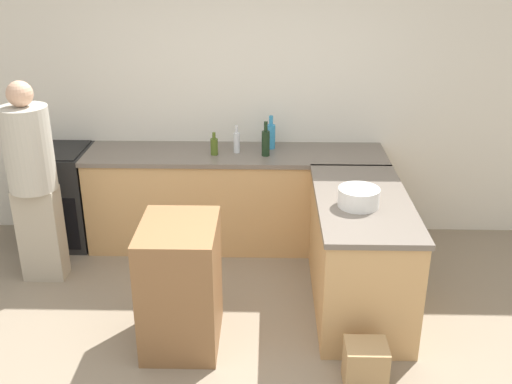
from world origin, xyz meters
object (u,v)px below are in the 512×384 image
at_px(dish_soap_bottle, 271,135).
at_px(person_by_range, 33,177).
at_px(olive_oil_bottle, 214,146).
at_px(mixing_bowl, 359,197).
at_px(island_table, 181,285).
at_px(range_oven, 60,196).
at_px(wine_bottle_dark, 266,142).
at_px(vinegar_bottle_clear, 237,142).
at_px(paper_bag, 365,365).

relative_size(dish_soap_bottle, person_by_range, 0.18).
xyz_separation_m(olive_oil_bottle, person_by_range, (-1.40, -0.60, -0.08)).
height_order(mixing_bowl, person_by_range, person_by_range).
bearing_deg(mixing_bowl, olive_oil_bottle, 135.99).
xyz_separation_m(island_table, person_by_range, (-1.28, 0.85, 0.45)).
xyz_separation_m(range_oven, olive_oil_bottle, (1.46, -0.07, 0.53)).
relative_size(mixing_bowl, wine_bottle_dark, 0.95).
xyz_separation_m(range_oven, vinegar_bottle_clear, (1.65, -0.00, 0.54)).
height_order(range_oven, dish_soap_bottle, dish_soap_bottle).
height_order(wine_bottle_dark, person_by_range, person_by_range).
distance_m(island_table, olive_oil_bottle, 1.54).
height_order(olive_oil_bottle, dish_soap_bottle, dish_soap_bottle).
relative_size(island_table, wine_bottle_dark, 2.93).
bearing_deg(island_table, olive_oil_bottle, 85.24).
xyz_separation_m(range_oven, island_table, (1.34, -1.51, -0.00)).
height_order(range_oven, wine_bottle_dark, wine_bottle_dark).
distance_m(mixing_bowl, paper_bag, 1.15).
height_order(island_table, wine_bottle_dark, wine_bottle_dark).
distance_m(mixing_bowl, wine_bottle_dark, 1.26).
bearing_deg(olive_oil_bottle, paper_bag, -59.75).
height_order(mixing_bowl, paper_bag, mixing_bowl).
relative_size(person_by_range, paper_bag, 5.47).
distance_m(range_oven, paper_bag, 3.25).
bearing_deg(person_by_range, vinegar_bottle_clear, 22.49).
bearing_deg(mixing_bowl, wine_bottle_dark, 122.04).
bearing_deg(mixing_bowl, vinegar_bottle_clear, 128.90).
relative_size(mixing_bowl, person_by_range, 0.18).
relative_size(wine_bottle_dark, vinegar_bottle_clear, 1.25).
relative_size(island_table, paper_bag, 2.95).
bearing_deg(island_table, range_oven, 131.45).
bearing_deg(wine_bottle_dark, olive_oil_bottle, 178.05).
xyz_separation_m(range_oven, mixing_bowl, (2.58, -1.15, 0.51)).
bearing_deg(paper_bag, dish_soap_bottle, 106.27).
distance_m(olive_oil_bottle, paper_bag, 2.35).
bearing_deg(mixing_bowl, range_oven, 155.95).
relative_size(range_oven, dish_soap_bottle, 2.99).
bearing_deg(range_oven, mixing_bowl, -24.05).
height_order(island_table, mixing_bowl, mixing_bowl).
xyz_separation_m(island_table, wine_bottle_dark, (0.57, 1.43, 0.57)).
xyz_separation_m(dish_soap_bottle, paper_bag, (0.61, -2.09, -0.87)).
bearing_deg(person_by_range, island_table, -33.59).
bearing_deg(island_table, paper_bag, -20.22).
relative_size(olive_oil_bottle, person_by_range, 0.12).
bearing_deg(olive_oil_bottle, person_by_range, -156.96).
bearing_deg(range_oven, olive_oil_bottle, -2.66).
relative_size(olive_oil_bottle, paper_bag, 0.66).
height_order(olive_oil_bottle, wine_bottle_dark, wine_bottle_dark).
bearing_deg(island_table, wine_bottle_dark, 68.17).
bearing_deg(paper_bag, person_by_range, 152.56).
distance_m(mixing_bowl, person_by_range, 2.57).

